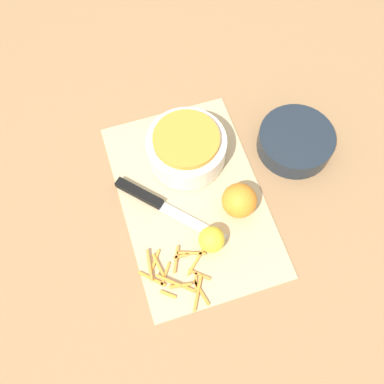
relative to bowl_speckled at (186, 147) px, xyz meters
name	(u,v)px	position (x,y,z in m)	size (l,w,h in m)	color
ground_plane	(192,199)	(0.10, -0.02, -0.04)	(4.00, 4.00, 0.00)	#9E754C
cutting_board	(192,198)	(0.10, -0.02, -0.04)	(0.46, 0.30, 0.01)	#CCB284
bowl_speckled	(186,147)	(0.00, 0.00, 0.00)	(0.17, 0.17, 0.08)	silver
bowl_dark	(295,141)	(0.05, 0.24, -0.02)	(0.17, 0.17, 0.05)	#1E2833
knife	(151,200)	(0.08, -0.11, -0.03)	(0.21, 0.19, 0.02)	black
orange_left	(239,201)	(0.15, 0.07, 0.00)	(0.07, 0.07, 0.07)	orange
lemon	(212,239)	(0.21, -0.01, -0.01)	(0.05, 0.05, 0.05)	yellow
peel_pile	(178,274)	(0.25, -0.10, -0.03)	(0.15, 0.14, 0.01)	orange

